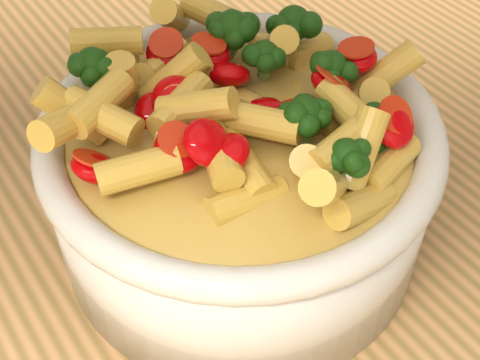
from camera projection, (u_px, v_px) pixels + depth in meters
table at (122, 352)px, 0.53m from camera, size 1.20×0.80×0.90m
serving_bowl at (240, 179)px, 0.44m from camera, size 0.25×0.25×0.11m
pasta_salad at (240, 98)px, 0.39m from camera, size 0.20×0.20×0.05m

